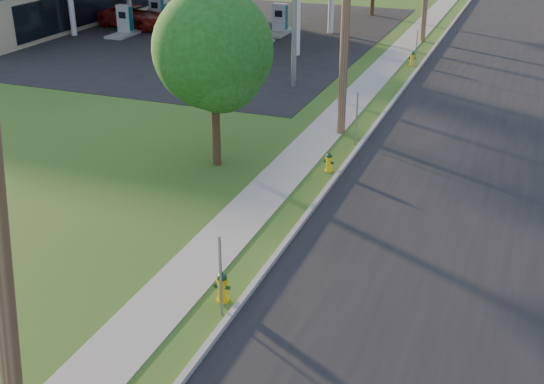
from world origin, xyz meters
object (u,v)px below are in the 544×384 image
(hydrant_near, at_px, (222,287))
(hydrant_far, at_px, (412,59))
(fuel_pump_se, at_px, (280,22))
(fuel_pump_sw, at_px, (157,13))
(utility_pole_mid, at_px, (346,3))
(fuel_pump_ne, at_px, (256,34))
(fuel_pump_nw, at_px, (125,24))
(car_red, at_px, (136,17))
(tree_verge, at_px, (215,54))
(hydrant_mid, at_px, (329,162))

(hydrant_near, relative_size, hydrant_far, 1.02)
(fuel_pump_se, bearing_deg, fuel_pump_sw, 180.00)
(utility_pole_mid, xyz_separation_m, hydrant_near, (0.64, -12.30, -4.57))
(fuel_pump_ne, bearing_deg, fuel_pump_nw, 180.00)
(fuel_pump_nw, relative_size, hydrant_near, 4.09)
(fuel_pump_nw, bearing_deg, fuel_pump_sw, 90.00)
(hydrant_far, bearing_deg, fuel_pump_ne, 172.33)
(hydrant_far, xyz_separation_m, car_red, (-19.14, 3.56, 0.36))
(fuel_pump_sw, height_order, tree_verge, tree_verge)
(fuel_pump_nw, distance_m, fuel_pump_sw, 4.00)
(fuel_pump_nw, height_order, fuel_pump_ne, same)
(fuel_pump_nw, distance_m, fuel_pump_se, 9.85)
(tree_verge, distance_m, hydrant_near, 9.12)
(fuel_pump_sw, distance_m, hydrant_near, 34.67)
(utility_pole_mid, height_order, hydrant_near, utility_pole_mid)
(fuel_pump_se, bearing_deg, hydrant_far, -29.04)
(fuel_pump_ne, height_order, fuel_pump_sw, same)
(fuel_pump_se, xyz_separation_m, hydrant_near, (9.54, -29.30, -0.34))
(fuel_pump_nw, height_order, fuel_pump_sw, same)
(utility_pole_mid, xyz_separation_m, fuel_pump_se, (-8.90, 17.00, -4.23))
(tree_verge, height_order, car_red, tree_verge)
(fuel_pump_se, relative_size, hydrant_far, 4.18)
(fuel_pump_sw, distance_m, fuel_pump_se, 9.00)
(fuel_pump_nw, relative_size, hydrant_far, 4.18)
(hydrant_mid, height_order, hydrant_far, hydrant_far)
(fuel_pump_sw, distance_m, car_red, 1.83)
(hydrant_near, bearing_deg, utility_pole_mid, 92.96)
(utility_pole_mid, relative_size, hydrant_near, 12.52)
(hydrant_mid, bearing_deg, fuel_pump_se, 114.65)
(fuel_pump_se, bearing_deg, fuel_pump_nw, -156.04)
(fuel_pump_nw, height_order, hydrant_near, fuel_pump_nw)
(hydrant_mid, bearing_deg, fuel_pump_nw, 137.74)
(fuel_pump_ne, relative_size, car_red, 0.61)
(fuel_pump_ne, distance_m, hydrant_near, 27.04)
(fuel_pump_sw, relative_size, tree_verge, 0.53)
(fuel_pump_ne, relative_size, fuel_pump_sw, 1.00)
(utility_pole_mid, distance_m, tree_verge, 5.71)
(utility_pole_mid, relative_size, fuel_pump_sw, 3.06)
(car_red, bearing_deg, fuel_pump_nw, -153.78)
(fuel_pump_sw, height_order, hydrant_near, fuel_pump_sw)
(car_red, bearing_deg, fuel_pump_sw, -9.33)
(fuel_pump_sw, bearing_deg, hydrant_mid, -48.34)
(tree_verge, height_order, hydrant_far, tree_verge)
(fuel_pump_ne, xyz_separation_m, hydrant_far, (9.51, -1.28, -0.35))
(tree_verge, bearing_deg, fuel_pump_ne, 108.31)
(utility_pole_mid, height_order, hydrant_far, utility_pole_mid)
(utility_pole_mid, height_order, fuel_pump_se, utility_pole_mid)
(fuel_pump_nw, bearing_deg, hydrant_near, -53.77)
(fuel_pump_se, bearing_deg, hydrant_mid, -65.35)
(tree_verge, relative_size, car_red, 1.14)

